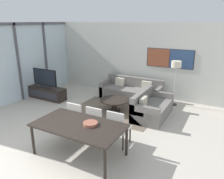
% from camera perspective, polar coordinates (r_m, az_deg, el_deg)
% --- Properties ---
extents(ground_plane, '(24.00, 24.00, 0.00)m').
position_cam_1_polar(ground_plane, '(5.05, -20.75, -18.18)').
color(ground_plane, beige).
extents(wall_back, '(7.80, 0.09, 2.80)m').
position_cam_1_polar(wall_back, '(8.70, 6.04, 7.86)').
color(wall_back, silver).
rests_on(wall_back, ground_plane).
extents(window_wall_left, '(0.07, 5.40, 2.80)m').
position_cam_1_polar(window_wall_left, '(8.60, -23.45, 7.27)').
color(window_wall_left, silver).
rests_on(window_wall_left, ground_plane).
extents(area_rug, '(2.72, 1.82, 0.01)m').
position_cam_1_polar(area_rug, '(7.25, 0.64, -5.60)').
color(area_rug, '#706051').
rests_on(area_rug, ground_plane).
extents(tv_console, '(1.65, 0.47, 0.45)m').
position_cam_1_polar(tv_console, '(8.71, -16.83, -0.79)').
color(tv_console, black).
rests_on(tv_console, ground_plane).
extents(television, '(1.11, 0.20, 0.69)m').
position_cam_1_polar(television, '(8.55, -17.16, 2.84)').
color(television, '#2D2D33').
rests_on(television, tv_console).
extents(sofa_main, '(2.29, 0.88, 0.78)m').
position_cam_1_polar(sofa_main, '(8.35, 5.17, -0.57)').
color(sofa_main, slate).
rests_on(sofa_main, ground_plane).
extents(sofa_side, '(0.88, 1.59, 0.78)m').
position_cam_1_polar(sofa_side, '(6.88, 9.91, -4.83)').
color(sofa_side, slate).
rests_on(sofa_side, ground_plane).
extents(coffee_table, '(0.92, 0.92, 0.40)m').
position_cam_1_polar(coffee_table, '(7.14, 0.65, -3.38)').
color(coffee_table, black).
rests_on(coffee_table, ground_plane).
extents(dining_table, '(1.95, 1.06, 0.74)m').
position_cam_1_polar(dining_table, '(4.79, -8.68, -9.65)').
color(dining_table, black).
rests_on(dining_table, ground_plane).
extents(dining_chair_left, '(0.46, 0.46, 0.91)m').
position_cam_1_polar(dining_chair_left, '(5.69, -8.97, -7.10)').
color(dining_chair_left, beige).
rests_on(dining_chair_left, ground_plane).
extents(dining_chair_centre, '(0.46, 0.46, 0.91)m').
position_cam_1_polar(dining_chair_centre, '(5.39, -4.02, -8.34)').
color(dining_chair_centre, beige).
rests_on(dining_chair_centre, ground_plane).
extents(dining_chair_right, '(0.46, 0.46, 0.91)m').
position_cam_1_polar(dining_chair_right, '(5.14, 1.47, -9.65)').
color(dining_chair_right, beige).
rests_on(dining_chair_right, ground_plane).
extents(fruit_bowl, '(0.32, 0.32, 0.06)m').
position_cam_1_polar(fruit_bowl, '(4.71, -5.66, -8.80)').
color(fruit_bowl, '#995642').
rests_on(fruit_bowl, dining_table).
extents(floor_lamp, '(0.34, 0.34, 1.57)m').
position_cam_1_polar(floor_lamp, '(7.71, 16.39, 5.41)').
color(floor_lamp, '#2D2D33').
rests_on(floor_lamp, ground_plane).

